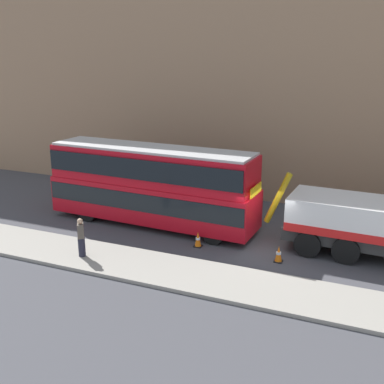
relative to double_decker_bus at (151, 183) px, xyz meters
name	(u,v)px	position (x,y,z in m)	size (l,w,h in m)	color
ground_plane	(267,246)	(6.22, -0.53, -2.23)	(120.00, 120.00, 0.00)	#424247
near_kerb	(240,285)	(6.22, -4.73, -2.16)	(60.00, 2.80, 0.15)	gray
building_facade	(306,62)	(6.22, 6.73, 5.84)	(60.00, 1.50, 16.00)	#9E7A5B
double_decker_bus	(151,183)	(0.00, 0.00, 0.00)	(11.13, 3.06, 4.06)	#B70C19
pedestrian_onlooker	(81,238)	(-0.78, -5.00, -1.25)	(0.44, 0.48, 1.71)	#232333
traffic_cone_near_bus	(198,240)	(3.29, -1.80, -1.89)	(0.36, 0.36, 0.72)	orange
traffic_cone_midway	(279,254)	(7.06, -1.97, -1.89)	(0.36, 0.36, 0.72)	orange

